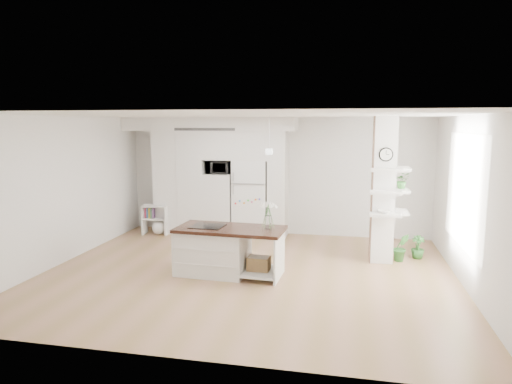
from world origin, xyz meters
TOP-DOWN VIEW (x-y plane):
  - floor at (0.00, 0.00)m, footprint 7.00×6.00m
  - room at (0.00, 0.00)m, footprint 7.04×6.04m
  - cabinet_wall at (-1.45, 2.67)m, footprint 4.00×0.71m
  - refrigerator at (-0.53, 2.68)m, footprint 0.78×0.69m
  - column at (2.38, 1.13)m, footprint 0.69×0.90m
  - window at (3.48, 0.30)m, footprint 0.00×2.40m
  - pendant_light at (1.70, 0.15)m, footprint 0.12×0.12m
  - kitchen_island at (-0.48, -0.11)m, footprint 1.86×0.96m
  - bookshelf at (-2.70, 2.30)m, footprint 0.60×0.37m
  - floor_plant_a at (2.66, 1.25)m, footprint 0.35×0.31m
  - floor_plant_b at (3.00, 1.51)m, footprint 0.27×0.27m
  - microwave at (-1.27, 2.62)m, footprint 0.54×0.37m
  - shelf_plant at (2.63, 1.30)m, footprint 0.27×0.23m
  - decor_bowl at (2.30, 0.90)m, footprint 0.22×0.22m

SIDE VIEW (x-z plane):
  - floor at x=0.00m, z-range -0.01..0.01m
  - floor_plant_b at x=3.00m, z-range 0.00..0.44m
  - floor_plant_a at x=2.66m, z-range 0.00..0.53m
  - bookshelf at x=-2.70m, z-range -0.04..0.65m
  - kitchen_island at x=-0.48m, z-range -0.26..1.13m
  - refrigerator at x=-0.53m, z-range 0.00..1.75m
  - decor_bowl at x=2.30m, z-range 0.98..1.03m
  - column at x=2.38m, z-range 0.00..2.70m
  - window at x=3.48m, z-range 0.30..2.70m
  - cabinet_wall at x=-1.45m, z-range 0.16..2.86m
  - shelf_plant at x=2.63m, z-range 1.38..1.67m
  - microwave at x=-1.27m, z-range 1.42..1.72m
  - room at x=0.00m, z-range 0.50..3.22m
  - pendant_light at x=1.70m, z-range 2.07..2.17m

